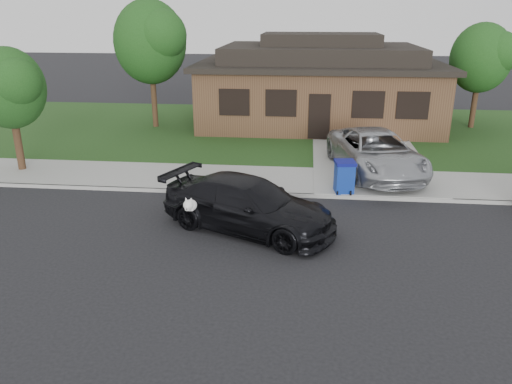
# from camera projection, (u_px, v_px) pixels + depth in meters

# --- Properties ---
(ground) EXTENTS (120.00, 120.00, 0.00)m
(ground) POSITION_uv_depth(u_px,v_px,m) (179.00, 237.00, 13.81)
(ground) COLOR black
(ground) RESTS_ON ground
(sidewalk) EXTENTS (60.00, 3.00, 0.12)m
(sidewalk) POSITION_uv_depth(u_px,v_px,m) (212.00, 178.00, 18.46)
(sidewalk) COLOR gray
(sidewalk) RESTS_ON ground
(curb) EXTENTS (60.00, 0.12, 0.12)m
(curb) POSITION_uv_depth(u_px,v_px,m) (204.00, 192.00, 17.06)
(curb) COLOR gray
(curb) RESTS_ON ground
(lawn) EXTENTS (60.00, 13.00, 0.13)m
(lawn) POSITION_uv_depth(u_px,v_px,m) (240.00, 129.00, 25.93)
(lawn) COLOR #193814
(lawn) RESTS_ON ground
(driveway) EXTENTS (4.50, 13.00, 0.14)m
(driveway) POSITION_uv_depth(u_px,v_px,m) (363.00, 147.00, 22.55)
(driveway) COLOR gray
(driveway) RESTS_ON ground
(sedan) EXTENTS (5.51, 3.96, 1.48)m
(sedan) POSITION_uv_depth(u_px,v_px,m) (248.00, 205.00, 14.08)
(sedan) COLOR black
(sedan) RESTS_ON ground
(minivan) EXTENTS (3.72, 6.01, 1.55)m
(minivan) POSITION_uv_depth(u_px,v_px,m) (376.00, 152.00, 18.62)
(minivan) COLOR #A3A5AA
(minivan) RESTS_ON driveway
(recycling_bin) EXTENTS (0.74, 0.75, 1.09)m
(recycling_bin) POSITION_uv_depth(u_px,v_px,m) (344.00, 177.00, 16.69)
(recycling_bin) COLOR navy
(recycling_bin) RESTS_ON sidewalk
(house) EXTENTS (12.60, 8.60, 4.65)m
(house) POSITION_uv_depth(u_px,v_px,m) (319.00, 85.00, 26.70)
(house) COLOR #422B1C
(house) RESTS_ON ground
(tree_0) EXTENTS (3.78, 3.60, 6.34)m
(tree_0) POSITION_uv_depth(u_px,v_px,m) (152.00, 41.00, 24.71)
(tree_0) COLOR #332114
(tree_0) RESTS_ON ground
(tree_1) EXTENTS (3.15, 3.00, 5.25)m
(tree_1) POSITION_uv_depth(u_px,v_px,m) (485.00, 57.00, 24.81)
(tree_1) COLOR #332114
(tree_1) RESTS_ON ground
(tree_2) EXTENTS (2.73, 2.60, 4.59)m
(tree_2) POSITION_uv_depth(u_px,v_px,m) (10.00, 87.00, 18.17)
(tree_2) COLOR #332114
(tree_2) RESTS_ON ground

